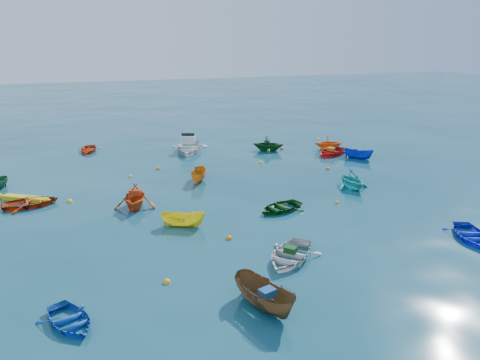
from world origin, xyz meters
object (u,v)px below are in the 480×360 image
object	(u,v)px
dinghy_white_near	(289,260)
dinghy_blue_sw	(70,325)
kayak_yellow	(26,201)
motorboat_white	(189,151)
dinghy_blue_se	(470,238)

from	to	relation	value
dinghy_white_near	dinghy_blue_sw	bearing A→B (deg)	-122.77
kayak_yellow	motorboat_white	world-z (taller)	motorboat_white
dinghy_white_near	dinghy_blue_se	bearing A→B (deg)	40.65
dinghy_blue_se	motorboat_white	xyz separation A→B (m)	(-10.28, 22.20, 0.00)
dinghy_blue_sw	motorboat_white	distance (m)	25.64
dinghy_blue_se	kayak_yellow	size ratio (longest dim) A/B	0.79
dinghy_blue_se	motorboat_white	distance (m)	24.47
dinghy_blue_sw	motorboat_white	bearing A→B (deg)	44.14
dinghy_blue_sw	motorboat_white	world-z (taller)	motorboat_white
dinghy_blue_se	dinghy_blue_sw	bearing A→B (deg)	-151.65
dinghy_white_near	dinghy_blue_se	world-z (taller)	dinghy_white_near
dinghy_blue_se	dinghy_white_near	bearing A→B (deg)	-159.95
dinghy_white_near	dinghy_blue_se	xyz separation A→B (m)	(9.79, -0.53, 0.00)
dinghy_blue_se	kayak_yellow	world-z (taller)	dinghy_blue_se
dinghy_white_near	motorboat_white	world-z (taller)	motorboat_white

